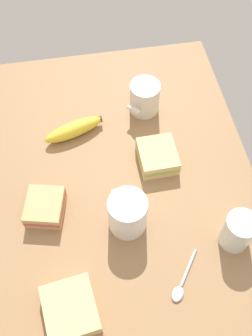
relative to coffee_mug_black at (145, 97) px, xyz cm
name	(u,v)px	position (x,y,z in cm)	size (l,w,h in cm)	color
tabletop	(126,176)	(20.36, -8.58, -5.70)	(90.00, 64.00, 2.00)	#936D47
coffee_mug_black	(145,97)	(0.00, 0.00, 0.00)	(9.76, 9.49, 9.13)	silver
coffee_mug_milky	(128,213)	(33.56, -10.47, 0.55)	(11.18, 8.79, 10.23)	white
sandwich_main	(158,156)	(17.76, -0.04, -2.50)	(10.50, 9.49, 4.40)	#DBB77A
sandwich_side	(45,207)	(27.31, -28.97, -2.50)	(11.09, 10.39, 4.40)	tan
sandwich_extra	(70,310)	(51.32, -25.27, -2.50)	(12.80, 11.81, 4.40)	#DBB77A
glass_of_milk	(237,232)	(41.61, 12.62, -0.47)	(6.99, 6.99, 9.55)	silver
banana	(74,129)	(5.58, -20.11, -2.64)	(8.90, 16.71, 4.12)	yellow
spoon	(182,283)	(49.52, -1.36, -4.32)	(11.19, 8.59, 0.80)	silver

